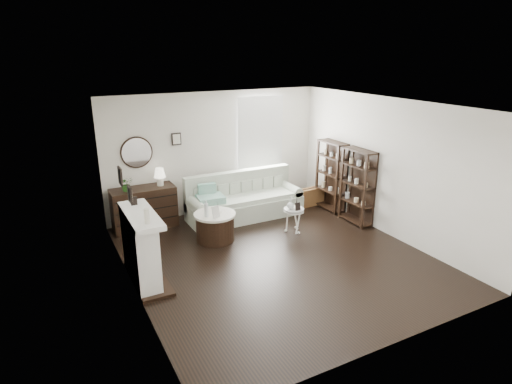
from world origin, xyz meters
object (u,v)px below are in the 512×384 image
sofa (243,202)px  drum_table (215,227)px  dresser (144,208)px  pedestal_table (294,211)px

sofa → drum_table: sofa is taller
dresser → drum_table: dresser is taller
drum_table → sofa: bearing=40.3°
dresser → sofa: bearing=-10.6°
dresser → drum_table: (1.05, -1.28, -0.15)m
sofa → dresser: size_ratio=1.96×
sofa → pedestal_table: bearing=-67.4°
sofa → pedestal_table: 1.36m
sofa → drum_table: 1.38m
dresser → pedestal_table: 3.10m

